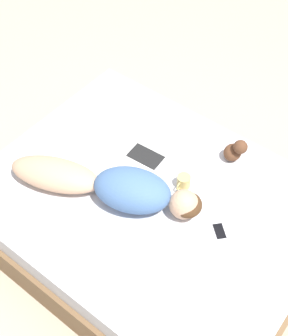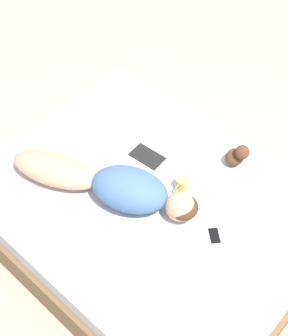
{
  "view_description": "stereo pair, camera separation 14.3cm",
  "coord_description": "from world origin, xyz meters",
  "px_view_note": "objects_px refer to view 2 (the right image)",
  "views": [
    {
      "loc": [
        1.44,
        1.07,
        2.93
      ],
      "look_at": [
        -0.13,
        -0.15,
        0.55
      ],
      "focal_mm": 50.0,
      "sensor_mm": 36.0,
      "label": 1
    },
    {
      "loc": [
        1.35,
        1.18,
        2.93
      ],
      "look_at": [
        -0.13,
        -0.15,
        0.55
      ],
      "focal_mm": 50.0,
      "sensor_mm": 36.0,
      "label": 2
    }
  ],
  "objects_px": {
    "person": "(109,184)",
    "cell_phone": "(214,236)",
    "coffee_mug": "(182,184)",
    "open_magazine": "(156,148)"
  },
  "relations": [
    {
      "from": "person",
      "to": "cell_phone",
      "type": "height_order",
      "value": "person"
    },
    {
      "from": "coffee_mug",
      "to": "cell_phone",
      "type": "relative_size",
      "value": 0.86
    },
    {
      "from": "coffee_mug",
      "to": "person",
      "type": "bearing_deg",
      "value": -42.0
    },
    {
      "from": "person",
      "to": "open_magazine",
      "type": "bearing_deg",
      "value": 162.83
    },
    {
      "from": "coffee_mug",
      "to": "cell_phone",
      "type": "xyz_separation_m",
      "value": [
        0.16,
        0.38,
        -0.04
      ]
    },
    {
      "from": "cell_phone",
      "to": "open_magazine",
      "type": "bearing_deg",
      "value": -71.33
    },
    {
      "from": "coffee_mug",
      "to": "cell_phone",
      "type": "distance_m",
      "value": 0.41
    },
    {
      "from": "open_magazine",
      "to": "coffee_mug",
      "type": "relative_size",
      "value": 3.7
    },
    {
      "from": "open_magazine",
      "to": "cell_phone",
      "type": "height_order",
      "value": "same"
    },
    {
      "from": "cell_phone",
      "to": "person",
      "type": "bearing_deg",
      "value": -32.87
    }
  ]
}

